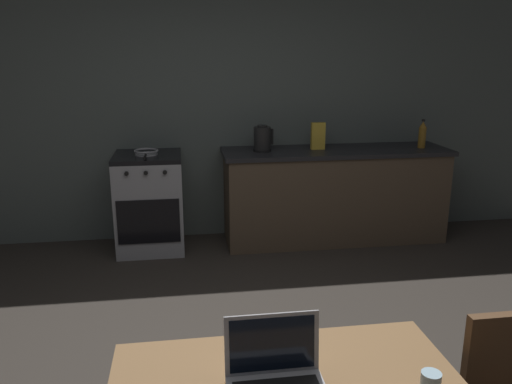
{
  "coord_description": "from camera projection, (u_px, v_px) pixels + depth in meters",
  "views": [
    {
      "loc": [
        -0.28,
        -2.35,
        1.79
      ],
      "look_at": [
        0.22,
        0.97,
        0.87
      ],
      "focal_mm": 36.03,
      "sensor_mm": 36.0,
      "label": 1
    }
  ],
  "objects": [
    {
      "name": "frying_pan",
      "position": [
        146.0,
        152.0,
        4.59
      ],
      "size": [
        0.22,
        0.39,
        0.05
      ],
      "color": "gray",
      "rests_on": "stove_oven"
    },
    {
      "name": "kitchen_counter",
      "position": [
        334.0,
        194.0,
        5.0
      ],
      "size": [
        2.16,
        0.64,
        0.9
      ],
      "color": "#4C3D2D",
      "rests_on": "ground_plane"
    },
    {
      "name": "electric_kettle",
      "position": [
        262.0,
        139.0,
        4.75
      ],
      "size": [
        0.19,
        0.17,
        0.24
      ],
      "color": "black",
      "rests_on": "kitchen_counter"
    },
    {
      "name": "bottle",
      "position": [
        422.0,
        134.0,
        4.91
      ],
      "size": [
        0.07,
        0.07,
        0.27
      ],
      "color": "#8C601E",
      "rests_on": "kitchen_counter"
    },
    {
      "name": "stove_oven",
      "position": [
        150.0,
        202.0,
        4.74
      ],
      "size": [
        0.6,
        0.62,
        0.9
      ],
      "color": "gray",
      "rests_on": "ground_plane"
    },
    {
      "name": "cereal_box",
      "position": [
        318.0,
        136.0,
        4.84
      ],
      "size": [
        0.13,
        0.05,
        0.25
      ],
      "color": "gold",
      "rests_on": "kitchen_counter"
    },
    {
      "name": "back_wall",
      "position": [
        239.0,
        100.0,
        4.97
      ],
      "size": [
        6.4,
        0.1,
        2.69
      ],
      "primitive_type": "cube",
      "color": "#4E5653",
      "rests_on": "ground_plane"
    },
    {
      "name": "laptop",
      "position": [
        278.0,
        378.0,
        1.66
      ],
      "size": [
        0.32,
        0.24,
        0.23
      ],
      "rotation": [
        0.0,
        0.0,
        0.23
      ],
      "color": "#99999E",
      "rests_on": "dining_table"
    }
  ]
}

